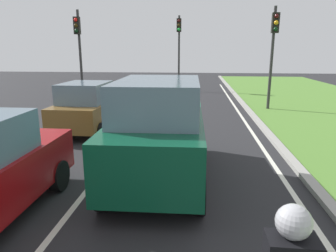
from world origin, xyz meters
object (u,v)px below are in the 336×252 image
(car_suv_ahead, at_px, (159,130))
(traffic_light_near_right, at_px, (273,42))
(car_hatchback_far, at_px, (88,107))
(traffic_light_overhead_left, at_px, (79,42))
(traffic_light_far_median, at_px, (179,41))

(car_suv_ahead, height_order, traffic_light_near_right, traffic_light_near_right)
(car_suv_ahead, xyz_separation_m, traffic_light_near_right, (4.37, 8.77, 2.10))
(car_hatchback_far, relative_size, traffic_light_near_right, 0.77)
(car_hatchback_far, xyz_separation_m, traffic_light_near_right, (7.46, 4.68, 2.38))
(traffic_light_overhead_left, height_order, traffic_light_far_median, traffic_light_far_median)
(car_suv_ahead, distance_m, traffic_light_near_right, 10.02)
(traffic_light_far_median, bearing_deg, traffic_light_overhead_left, -132.65)
(car_suv_ahead, xyz_separation_m, car_hatchback_far, (-3.09, 4.09, -0.28))
(traffic_light_overhead_left, bearing_deg, car_suv_ahead, -61.17)
(traffic_light_near_right, bearing_deg, car_suv_ahead, -116.45)
(car_suv_ahead, distance_m, car_hatchback_far, 5.14)
(traffic_light_near_right, height_order, traffic_light_far_median, traffic_light_far_median)
(car_hatchback_far, xyz_separation_m, traffic_light_overhead_left, (-2.55, 6.16, 2.43))
(traffic_light_near_right, xyz_separation_m, traffic_light_overhead_left, (-10.01, 1.47, 0.05))
(traffic_light_overhead_left, distance_m, traffic_light_far_median, 7.60)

